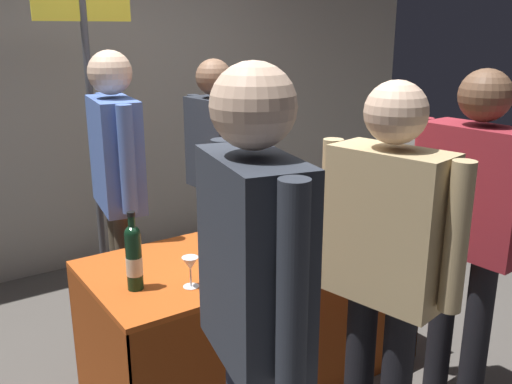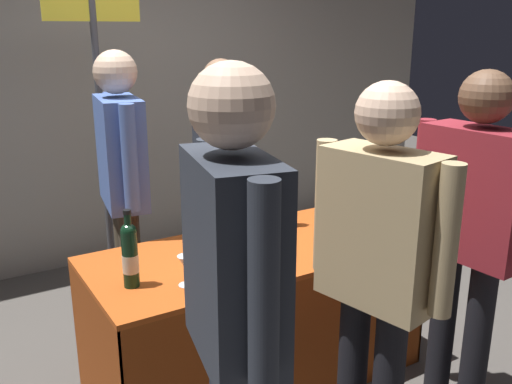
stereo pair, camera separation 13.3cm
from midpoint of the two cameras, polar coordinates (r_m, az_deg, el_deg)
The scene contains 18 objects.
ground_plane at distance 3.19m, azimuth -1.25°, elevation -18.16°, with size 12.00×12.00×0.00m, color #514C47.
back_partition at distance 4.51m, azimuth -16.01°, elevation 10.45°, with size 6.23×0.12×2.77m, color #9E998E.
tasting_table at distance 2.93m, azimuth -1.32°, elevation -9.82°, with size 1.69×0.76×0.74m.
featured_wine_bottle at distance 3.20m, azimuth 5.47°, elevation -0.74°, with size 0.07×0.07×0.31m.
display_bottle_0 at distance 2.43m, azimuth -13.97°, elevation -6.44°, with size 0.07×0.07×0.35m.
display_bottle_1 at distance 3.16m, azimuth 10.84°, elevation -1.25°, with size 0.07×0.07×0.32m.
display_bottle_2 at distance 3.12m, azimuth 2.03°, elevation -1.28°, with size 0.07×0.07×0.29m.
display_bottle_3 at distance 2.99m, azimuth -2.83°, elevation -1.88°, with size 0.08×0.08×0.32m.
wine_glass_near_vendor at distance 2.42m, azimuth -8.33°, elevation -7.42°, with size 0.07×0.07×0.14m.
wine_glass_mid at distance 2.69m, azimuth 1.09°, elevation -4.88°, with size 0.07×0.07×0.14m.
flower_vase at distance 2.86m, azimuth 8.69°, elevation -3.24°, with size 0.08×0.08×0.37m.
brochure_stand at distance 2.61m, azimuth -5.15°, elevation -5.86°, with size 0.17×0.01×0.17m, color silver.
vendor_presenter at distance 3.59m, azimuth -5.24°, elevation 2.94°, with size 0.24×0.56×1.63m.
vendor_assistant at distance 3.18m, azimuth -15.20°, elevation 1.77°, with size 0.28×0.63×1.70m.
taster_foreground_right at distance 2.14m, azimuth 11.43°, elevation -6.55°, with size 0.29×0.59×1.64m.
taster_foreground_left at distance 1.66m, azimuth -2.57°, elevation -10.91°, with size 0.29×0.58×1.73m.
taster_foreground_centre at distance 2.66m, azimuth 19.90°, elevation -2.30°, with size 0.24×0.65×1.65m.
booth_signpost at distance 3.63m, azimuth -17.49°, elevation 7.00°, with size 0.58×0.04×2.03m.
Camera 1 is at (-1.48, -2.17, 1.81)m, focal length 39.00 mm.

